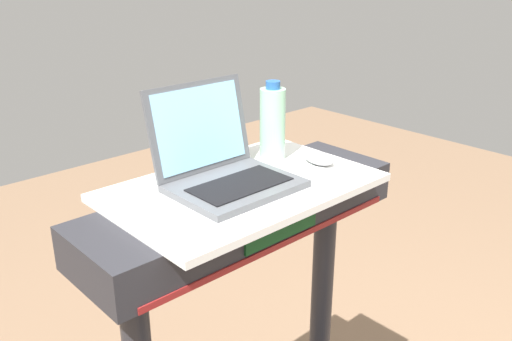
# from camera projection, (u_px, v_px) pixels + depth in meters

# --- Properties ---
(desk_board) EXTENTS (0.67, 0.43, 0.02)m
(desk_board) POSITION_uv_depth(u_px,v_px,m) (243.00, 187.00, 1.41)
(desk_board) COLOR white
(desk_board) RESTS_ON treadmill_base
(laptop) EXTENTS (0.30, 0.29, 0.25)m
(laptop) POSITION_uv_depth(u_px,v_px,m) (224.00, 166.00, 1.38)
(laptop) COLOR #515459
(laptop) RESTS_ON desk_board
(computer_mouse) EXTENTS (0.07, 0.10, 0.03)m
(computer_mouse) POSITION_uv_depth(u_px,v_px,m) (319.00, 158.00, 1.53)
(computer_mouse) COLOR #B2B2B7
(computer_mouse) RESTS_ON desk_board
(water_bottle) EXTENTS (0.07, 0.07, 0.22)m
(water_bottle) POSITION_uv_depth(u_px,v_px,m) (273.00, 123.00, 1.54)
(water_bottle) COLOR #9EDBB2
(water_bottle) RESTS_ON desk_board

